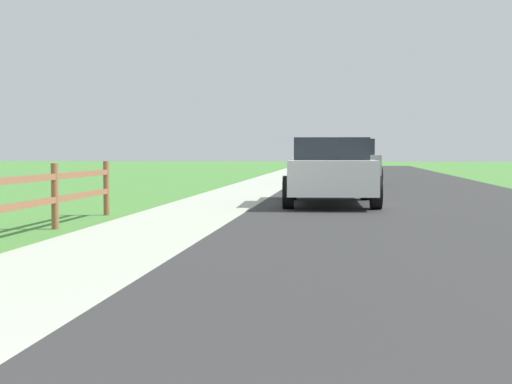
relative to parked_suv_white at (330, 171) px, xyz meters
The scene contains 6 objects.
ground_plane 9.22m from the parked_suv_white, 99.79° to the left, with size 120.00×120.00×0.00m, color #498538.
road_asphalt 11.25m from the parked_suv_white, 80.06° to the left, with size 7.00×66.00×0.01m, color #303030.
curb_concrete 11.98m from the parked_suv_white, 112.42° to the left, with size 6.00×66.00×0.01m, color #AFB7A3.
grass_verge 12.63m from the parked_suv_white, 118.73° to the left, with size 5.00×66.00×0.00m, color #498538.
parked_suv_white is the anchor object (origin of this frame).
parked_car_silver 10.21m from the parked_suv_white, 87.63° to the left, with size 2.34×4.53×1.58m.
Camera 1 is at (1.84, -0.74, 1.16)m, focal length 53.32 mm.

